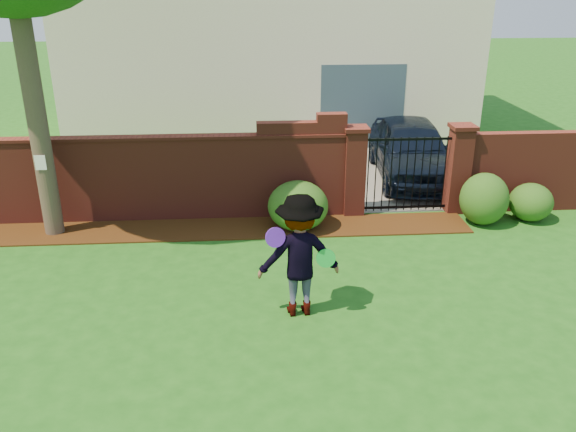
{
  "coord_description": "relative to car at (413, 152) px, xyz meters",
  "views": [
    {
      "loc": [
        0.21,
        -7.51,
        4.71
      ],
      "look_at": [
        0.84,
        1.4,
        1.05
      ],
      "focal_mm": 36.88,
      "sensor_mm": 36.0,
      "label": 1
    }
  ],
  "objects": [
    {
      "name": "man",
      "position": [
        -3.29,
        -5.91,
        0.2
      ],
      "size": [
        1.26,
        0.78,
        1.87
      ],
      "primitive_type": "imported",
      "rotation": [
        0.0,
        0.0,
        3.22
      ],
      "color": "gray",
      "rests_on": "ground"
    },
    {
      "name": "pillar_right",
      "position": [
        0.39,
        -2.04,
        0.22
      ],
      "size": [
        0.5,
        0.5,
        1.88
      ],
      "color": "maroon",
      "rests_on": "ground"
    },
    {
      "name": "frisbee_green",
      "position": [
        -2.93,
        -6.08,
        0.25
      ],
      "size": [
        0.28,
        0.09,
        0.28
      ],
      "primitive_type": "cylinder",
      "rotation": [
        1.43,
        0.0,
        -0.09
      ],
      "color": "green",
      "rests_on": "man"
    },
    {
      "name": "pillar_left",
      "position": [
        -1.81,
        -2.04,
        0.22
      ],
      "size": [
        0.5,
        0.5,
        1.88
      ],
      "color": "maroon",
      "rests_on": "ground"
    },
    {
      "name": "shrub_middle",
      "position": [
        0.72,
        -2.75,
        -0.2
      ],
      "size": [
        0.97,
        0.97,
        1.06
      ],
      "primitive_type": "ellipsoid",
      "color": "#1B4D17",
      "rests_on": "ground"
    },
    {
      "name": "frisbee_purple",
      "position": [
        -3.64,
        -6.07,
        0.59
      ],
      "size": [
        0.3,
        0.16,
        0.29
      ],
      "primitive_type": "cylinder",
      "rotation": [
        1.36,
        0.0,
        0.28
      ],
      "color": "#6220C9",
      "rests_on": "man"
    },
    {
      "name": "shrub_left",
      "position": [
        -3.03,
        -2.75,
        -0.24
      ],
      "size": [
        1.2,
        1.2,
        0.98
      ],
      "primitive_type": "ellipsoid",
      "color": "#1B4D17",
      "rests_on": "ground"
    },
    {
      "name": "car",
      "position": [
        0.0,
        0.0,
        0.0
      ],
      "size": [
        2.04,
        4.41,
        1.46
      ],
      "primitive_type": "imported",
      "rotation": [
        0.0,
        0.0,
        -0.07
      ],
      "color": "black",
      "rests_on": "ground"
    },
    {
      "name": "shrub_right",
      "position": [
        1.76,
        -2.63,
        -0.34
      ],
      "size": [
        0.88,
        0.88,
        0.78
      ],
      "primitive_type": "ellipsoid",
      "color": "#1B4D17",
      "rests_on": "ground"
    },
    {
      "name": "brick_wall",
      "position": [
        -6.22,
        -2.04,
        0.19
      ],
      "size": [
        8.7,
        0.31,
        2.16
      ],
      "color": "maroon",
      "rests_on": "ground"
    },
    {
      "name": "house",
      "position": [
        -3.2,
        5.96,
        2.43
      ],
      "size": [
        12.4,
        6.4,
        6.3
      ],
      "color": "#F3EACB",
      "rests_on": "ground"
    },
    {
      "name": "ground",
      "position": [
        -4.21,
        -6.04,
        -0.74
      ],
      "size": [
        80.0,
        80.0,
        0.01
      ],
      "primitive_type": "cube",
      "color": "#1C5415",
      "rests_on": "ground"
    },
    {
      "name": "driveway",
      "position": [
        -0.71,
        1.96,
        -0.73
      ],
      "size": [
        3.2,
        8.0,
        0.01
      ],
      "primitive_type": "cube",
      "color": "slate",
      "rests_on": "ground"
    },
    {
      "name": "brick_wall_return",
      "position": [
        2.39,
        -2.04,
        0.12
      ],
      "size": [
        4.0,
        0.25,
        1.7
      ],
      "primitive_type": "cube",
      "color": "maroon",
      "rests_on": "ground"
    },
    {
      "name": "paper_notice",
      "position": [
        -7.81,
        -2.83,
        0.77
      ],
      "size": [
        0.2,
        0.01,
        0.28
      ],
      "primitive_type": "cube",
      "color": "white",
      "rests_on": "tree"
    },
    {
      "name": "iron_gate",
      "position": [
        -0.71,
        -2.04,
        0.12
      ],
      "size": [
        1.78,
        0.03,
        1.6
      ],
      "color": "black",
      "rests_on": "ground"
    },
    {
      "name": "mulch_bed",
      "position": [
        -5.16,
        -2.7,
        -0.72
      ],
      "size": [
        11.1,
        1.08,
        0.03
      ],
      "primitive_type": "cube",
      "color": "#311A09",
      "rests_on": "ground"
    }
  ]
}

